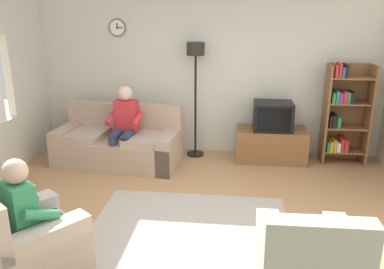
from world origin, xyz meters
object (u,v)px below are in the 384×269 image
(armchair_near_bookshelf, at_px, (307,266))
(person_in_left_armchair, at_px, (30,210))
(armchair_near_window, at_px, (25,245))
(person_on_couch, at_px, (124,123))
(tv_stand, at_px, (271,145))
(floor_lamp, at_px, (196,68))
(couch, at_px, (119,144))
(bookshelf, at_px, (343,113))
(tv, at_px, (273,116))

(armchair_near_bookshelf, relative_size, person_in_left_armchair, 0.80)
(armchair_near_window, relative_size, person_on_couch, 0.96)
(tv_stand, bearing_deg, floor_lamp, 175.40)
(couch, relative_size, person_in_left_armchair, 1.76)
(armchair_near_window, height_order, armchair_near_bookshelf, same)
(armchair_near_window, bearing_deg, tv_stand, 52.61)
(bookshelf, height_order, person_in_left_armchair, bookshelf)
(tv_stand, xyz_separation_m, armchair_near_bookshelf, (0.06, -3.20, 0.03))
(person_in_left_armchair, bearing_deg, person_on_couch, 87.18)
(tv_stand, height_order, bookshelf, bookshelf)
(tv, xyz_separation_m, person_in_left_armchair, (-2.37, -3.08, -0.14))
(couch, distance_m, tv_stand, 2.42)
(floor_lamp, bearing_deg, tv, -5.73)
(couch, bearing_deg, person_on_couch, -37.84)
(armchair_near_window, bearing_deg, floor_lamp, 69.91)
(floor_lamp, xyz_separation_m, armchair_near_bookshelf, (1.29, -3.30, -1.16))
(person_on_couch, bearing_deg, floor_lamp, 31.05)
(person_on_couch, height_order, person_in_left_armchair, person_on_couch)
(person_on_couch, bearing_deg, bookshelf, 9.93)
(couch, distance_m, armchair_near_window, 2.78)
(bookshelf, distance_m, person_on_couch, 3.38)
(couch, height_order, armchair_near_bookshelf, same)
(tv_stand, xyz_separation_m, person_in_left_armchair, (-2.37, -3.11, 0.34))
(person_in_left_armchair, bearing_deg, tv, 52.39)
(tv, distance_m, armchair_near_bookshelf, 3.21)
(armchair_near_window, bearing_deg, person_on_couch, 86.09)
(armchair_near_bookshelf, xyz_separation_m, person_on_couch, (-2.31, 2.68, 0.41))
(person_on_couch, bearing_deg, armchair_near_window, -93.91)
(armchair_near_bookshelf, height_order, person_on_couch, person_on_couch)
(bookshelf, xyz_separation_m, armchair_near_window, (-3.51, -3.25, -0.51))
(person_in_left_armchair, bearing_deg, floor_lamp, 70.36)
(tv_stand, distance_m, bookshelf, 1.21)
(floor_lamp, distance_m, armchair_near_bookshelf, 3.73)
(couch, xyz_separation_m, armchair_near_bookshelf, (2.45, -2.79, -0.02))
(floor_lamp, bearing_deg, bookshelf, -0.72)
(armchair_near_bookshelf, bearing_deg, couch, 131.21)
(couch, distance_m, person_in_left_armchair, 2.72)
(armchair_near_window, distance_m, person_on_couch, 2.70)
(tv_stand, relative_size, armchair_near_bookshelf, 1.22)
(tv, bearing_deg, person_on_couch, -167.74)
(floor_lamp, bearing_deg, couch, -156.54)
(tv, bearing_deg, armchair_near_window, -127.60)
(tv, bearing_deg, person_in_left_armchair, -127.61)
(couch, xyz_separation_m, bookshelf, (3.47, 0.47, 0.48))
(tv_stand, distance_m, floor_lamp, 1.71)
(tv_stand, xyz_separation_m, armchair_near_window, (-2.43, -3.18, 0.03))
(tv_stand, relative_size, armchair_near_window, 0.93)
(bookshelf, height_order, armchair_near_bookshelf, bookshelf)
(armchair_near_window, xyz_separation_m, armchair_near_bookshelf, (2.49, -0.02, 0.00))
(floor_lamp, relative_size, armchair_near_bookshelf, 2.06)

